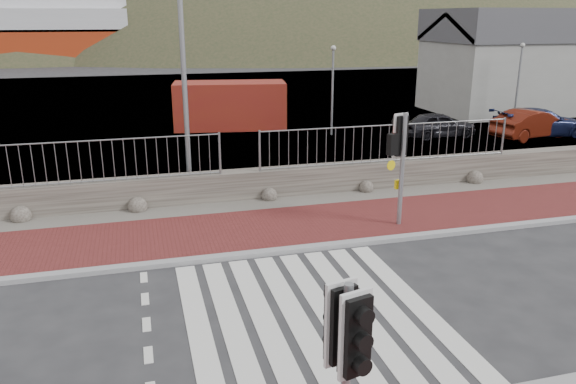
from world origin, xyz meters
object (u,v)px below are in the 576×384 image
object	(u,v)px
traffic_signal_near	(347,347)
traffic_signal_far	(402,146)
car_b	(531,124)
car_a	(439,125)
streetlight	(187,32)
shipping_container	(230,105)
car_c	(540,122)

from	to	relation	value
traffic_signal_near	traffic_signal_far	distance (m)	9.03
traffic_signal_far	car_b	bearing A→B (deg)	-156.95
car_a	car_b	world-z (taller)	car_b
traffic_signal_far	car_a	world-z (taller)	traffic_signal_far
traffic_signal_far	streetlight	distance (m)	7.00
traffic_signal_near	shipping_container	world-z (taller)	traffic_signal_near
shipping_container	car_a	xyz separation A→B (m)	(8.93, -4.84, -0.56)
traffic_signal_near	car_c	bearing A→B (deg)	32.44
traffic_signal_far	shipping_container	xyz separation A→B (m)	(-1.94, 15.04, -1.07)
traffic_signal_near	car_a	bearing A→B (deg)	43.46
car_c	shipping_container	bearing A→B (deg)	69.69
traffic_signal_near	car_b	size ratio (longest dim) A/B	0.67
traffic_signal_far	shipping_container	bearing A→B (deg)	-98.65
car_b	car_c	size ratio (longest dim) A/B	0.89
traffic_signal_near	shipping_container	distance (m)	23.02
car_c	traffic_signal_far	bearing A→B (deg)	131.19
streetlight	shipping_container	distance (m)	11.89
traffic_signal_far	streetlight	world-z (taller)	streetlight
streetlight	car_c	xyz separation A→B (m)	(16.58, 5.03, -4.28)
car_a	traffic_signal_near	bearing A→B (deg)	147.52
car_a	car_b	size ratio (longest dim) A/B	0.86
car_c	car_a	bearing A→B (deg)	80.77
car_b	traffic_signal_far	bearing A→B (deg)	116.29
car_a	car_b	bearing A→B (deg)	-107.61
car_a	car_c	distance (m)	4.78
traffic_signal_near	car_b	bearing A→B (deg)	33.18
streetlight	car_a	xyz separation A→B (m)	(11.90, 6.03, -4.35)
streetlight	traffic_signal_near	bearing A→B (deg)	-66.00
traffic_signal_near	car_c	world-z (taller)	traffic_signal_near
traffic_signal_near	car_b	xyz separation A→B (m)	(15.50, 16.75, -1.28)
traffic_signal_far	car_c	bearing A→B (deg)	-157.74
shipping_container	car_b	size ratio (longest dim) A/B	1.37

